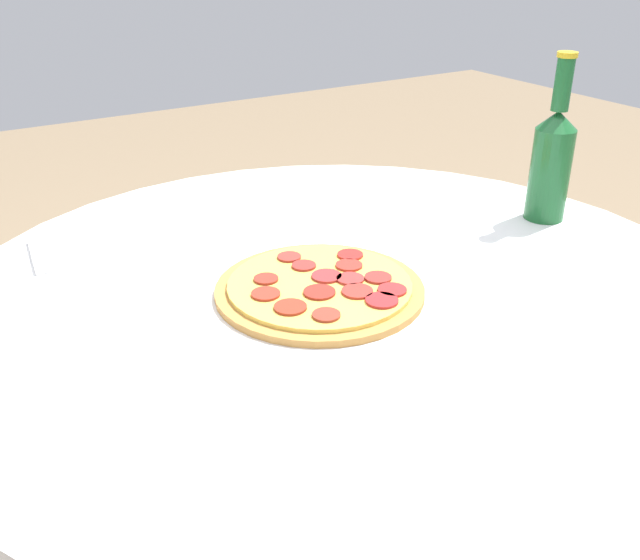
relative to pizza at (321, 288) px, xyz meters
The scene contains 4 objects.
table 0.18m from the pizza, 87.48° to the right, with size 1.09×1.09×0.71m.
pizza is the anchor object (origin of this frame).
beer_bottle 0.47m from the pizza, 85.74° to the right, with size 0.07×0.07×0.27m.
napkin 0.41m from the pizza, 40.49° to the left, with size 0.13×0.09×0.01m.
Camera 1 is at (-0.72, 0.48, 1.16)m, focal length 40.00 mm.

